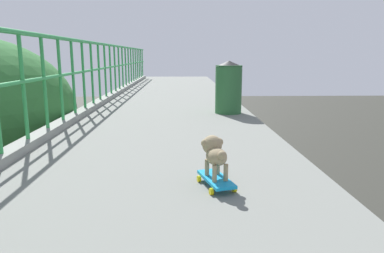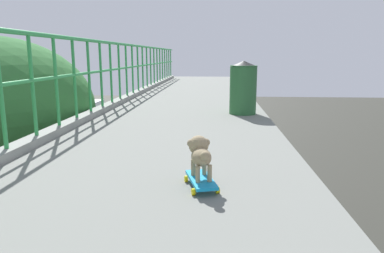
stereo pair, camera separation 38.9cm
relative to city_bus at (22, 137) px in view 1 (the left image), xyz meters
The scene contains 4 objects.
city_bus is the anchor object (origin of this frame).
toy_skateboard 22.05m from the city_bus, 61.97° to the right, with size 0.30×0.48×0.08m.
small_dog 22.05m from the city_bus, 61.95° to the right, with size 0.22×0.35×0.32m.
litter_bin 19.36m from the city_bus, 55.17° to the right, with size 0.48×0.48×0.93m.
Camera 1 is at (1.50, -0.60, 6.89)m, focal length 33.32 mm.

